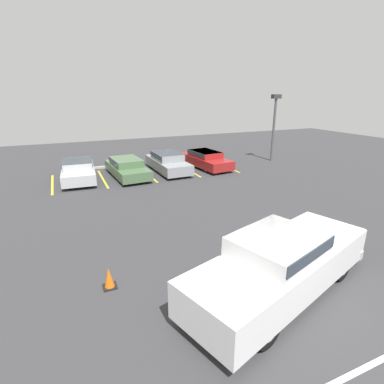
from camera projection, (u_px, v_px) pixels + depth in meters
ground_plane at (298, 301)px, 7.68m from camera, size 60.00×60.00×0.00m
stall_stripe_a at (52, 184)px, 17.49m from camera, size 0.12×4.34×0.01m
stall_stripe_b at (103, 179)px, 18.59m from camera, size 0.12×4.34×0.01m
stall_stripe_c at (148, 174)px, 19.69m from camera, size 0.12×4.34×0.01m
stall_stripe_d at (188, 170)px, 20.78m from camera, size 0.12×4.34×0.01m
stall_stripe_e at (224, 166)px, 21.88m from camera, size 0.12×4.34×0.01m
aisle_stripe_foreground at (366, 367)px, 5.81m from camera, size 6.04×0.12×0.01m
pickup_truck at (282, 262)px, 7.80m from camera, size 6.31×3.70×1.75m
parked_sedan_a at (78, 170)px, 18.03m from camera, size 2.08×4.37×1.21m
parked_sedan_b at (127, 167)px, 18.90m from camera, size 2.11×4.65×1.16m
parked_sedan_c at (168, 162)px, 20.16m from camera, size 1.84×4.71×1.27m
parked_sedan_d at (205, 159)px, 21.26m from camera, size 2.20×4.75×1.17m
light_post at (274, 120)px, 22.62m from camera, size 0.70×0.36×4.97m
traffic_cone at (109, 278)px, 8.14m from camera, size 0.37×0.37×0.60m
wheel_stop_curb at (102, 167)px, 21.15m from camera, size 1.72×0.20×0.14m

